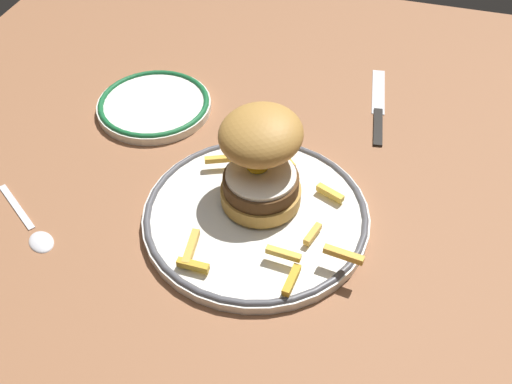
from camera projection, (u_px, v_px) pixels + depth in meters
ground_plane at (262, 202)px, 74.81cm from camera, size 110.69×108.16×4.00cm
dinner_plate at (256, 215)px, 69.42cm from camera, size 26.33×26.33×1.60cm
burger at (263, 158)px, 67.18cm from camera, size 13.00×13.35×10.90cm
fries_pile at (270, 223)px, 66.49cm from camera, size 21.45×21.62×2.34cm
side_plate at (154, 105)px, 84.39cm from camera, size 16.03×16.03×1.60cm
knife at (378, 111)px, 84.33cm from camera, size 3.88×18.04×0.70cm
spoon at (35, 232)px, 68.16cm from camera, size 11.84×9.06×0.90cm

